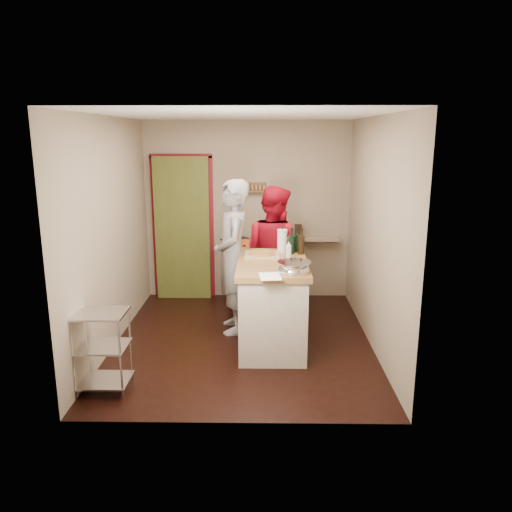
{
  "coord_description": "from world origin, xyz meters",
  "views": [
    {
      "loc": [
        0.24,
        -5.54,
        2.39
      ],
      "look_at": [
        0.15,
        0.0,
        1.04
      ],
      "focal_mm": 35.0,
      "sensor_mm": 36.0,
      "label": 1
    }
  ],
  "objects_px": {
    "island": "(272,302)",
    "person_red": "(274,252)",
    "wire_shelving": "(102,348)",
    "stove": "(250,273)",
    "person_stripe": "(233,257)"
  },
  "relations": [
    {
      "from": "island",
      "to": "person_red",
      "type": "relative_size",
      "value": 0.82
    },
    {
      "from": "wire_shelving",
      "to": "stove",
      "type": "bearing_deg",
      "value": 63.15
    },
    {
      "from": "wire_shelving",
      "to": "island",
      "type": "distance_m",
      "value": 1.97
    },
    {
      "from": "stove",
      "to": "person_stripe",
      "type": "height_order",
      "value": "person_stripe"
    },
    {
      "from": "person_red",
      "to": "person_stripe",
      "type": "bearing_deg",
      "value": 85.48
    },
    {
      "from": "person_red",
      "to": "stove",
      "type": "bearing_deg",
      "value": -19.92
    },
    {
      "from": "stove",
      "to": "wire_shelving",
      "type": "bearing_deg",
      "value": -116.85
    },
    {
      "from": "wire_shelving",
      "to": "person_red",
      "type": "bearing_deg",
      "value": 51.67
    },
    {
      "from": "person_stripe",
      "to": "person_red",
      "type": "relative_size",
      "value": 1.07
    },
    {
      "from": "stove",
      "to": "island",
      "type": "bearing_deg",
      "value": -78.92
    },
    {
      "from": "stove",
      "to": "person_stripe",
      "type": "bearing_deg",
      "value": -99.71
    },
    {
      "from": "wire_shelving",
      "to": "island",
      "type": "height_order",
      "value": "island"
    },
    {
      "from": "person_stripe",
      "to": "person_red",
      "type": "height_order",
      "value": "person_stripe"
    },
    {
      "from": "stove",
      "to": "island",
      "type": "height_order",
      "value": "island"
    },
    {
      "from": "wire_shelving",
      "to": "person_stripe",
      "type": "height_order",
      "value": "person_stripe"
    }
  ]
}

